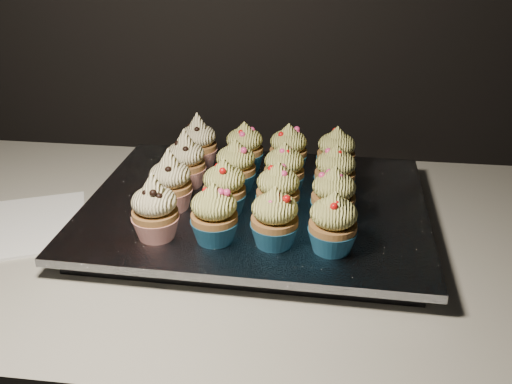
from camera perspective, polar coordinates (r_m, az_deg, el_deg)
worktop at (r=0.89m, az=-11.00°, el=-4.37°), size 2.44×0.64×0.04m
napkin at (r=0.93m, az=-22.31°, el=-3.15°), size 0.24×0.24×0.00m
baking_tray at (r=0.87m, az=0.00°, el=-2.30°), size 0.47×0.37×0.02m
foil_lining at (r=0.86m, az=0.00°, el=-1.31°), size 0.51×0.41×0.01m
cupcake_0 at (r=0.76m, az=-10.08°, el=-1.80°), size 0.06×0.06×0.10m
cupcake_1 at (r=0.74m, az=-4.20°, el=-2.30°), size 0.06×0.06×0.08m
cupcake_2 at (r=0.73m, az=1.87°, el=-2.67°), size 0.06×0.06×0.08m
cupcake_3 at (r=0.73m, az=7.71°, el=-3.18°), size 0.06×0.06×0.08m
cupcake_4 at (r=0.83m, az=-8.54°, el=0.90°), size 0.06×0.06×0.10m
cupcake_5 at (r=0.81m, az=-3.19°, el=0.35°), size 0.06×0.06×0.08m
cupcake_6 at (r=0.80m, az=2.22°, el=0.01°), size 0.06×0.06×0.08m
cupcake_7 at (r=0.80m, az=7.75°, el=-0.44°), size 0.06×0.06×0.08m
cupcake_8 at (r=0.90m, az=-7.04°, el=3.04°), size 0.06×0.06×0.10m
cupcake_9 at (r=0.88m, az=-2.04°, el=2.50°), size 0.06×0.06×0.08m
cupcake_10 at (r=0.87m, az=2.83°, el=2.18°), size 0.06×0.06×0.08m
cupcake_11 at (r=0.87m, az=7.92°, el=1.93°), size 0.06×0.06×0.08m
cupcake_12 at (r=0.97m, az=-5.79°, el=4.88°), size 0.06×0.06×0.10m
cupcake_13 at (r=0.95m, az=-1.15°, el=4.40°), size 0.06×0.06×0.08m
cupcake_14 at (r=0.94m, az=3.25°, el=4.20°), size 0.06×0.06×0.08m
cupcake_15 at (r=0.94m, az=8.02°, el=3.86°), size 0.06×0.06×0.08m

